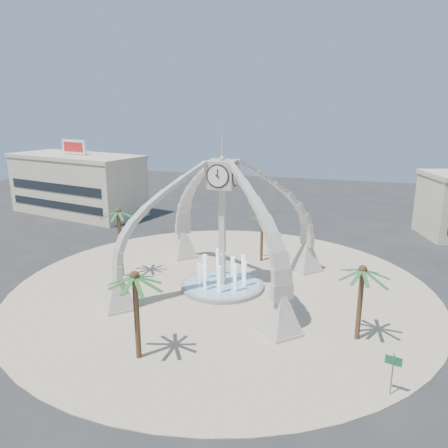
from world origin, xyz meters
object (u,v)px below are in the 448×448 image
(palm_north, at_px, (262,214))
(palm_east, at_px, (363,270))
(palm_south, at_px, (135,277))
(palm_west, at_px, (118,212))
(fountain, at_px, (222,285))
(clock_tower, at_px, (222,223))
(street_sign, at_px, (393,366))

(palm_north, bearing_deg, palm_east, -53.50)
(palm_south, bearing_deg, palm_west, 124.83)
(fountain, distance_m, palm_west, 12.56)
(clock_tower, bearing_deg, palm_west, -177.73)
(palm_north, relative_size, street_sign, 2.21)
(palm_north, distance_m, palm_south, 22.27)
(palm_west, bearing_deg, fountain, 2.27)
(palm_east, distance_m, palm_west, 24.12)
(palm_west, distance_m, palm_north, 15.51)
(palm_south, distance_m, street_sign, 16.98)
(palm_north, relative_size, palm_south, 0.91)
(palm_east, height_order, palm_west, palm_west)
(palm_west, bearing_deg, street_sign, -25.08)
(palm_west, xyz_separation_m, palm_south, (9.04, -12.99, -0.77))
(clock_tower, distance_m, street_sign, 19.77)
(palm_north, xyz_separation_m, palm_south, (-3.54, -21.98, 0.51))
(palm_west, relative_size, street_sign, 2.70)
(fountain, distance_m, palm_east, 15.00)
(street_sign, bearing_deg, palm_north, 135.17)
(palm_east, xyz_separation_m, palm_south, (-14.37, -7.33, 0.50))
(fountain, bearing_deg, palm_west, -177.73)
(palm_north, bearing_deg, palm_south, -99.14)
(clock_tower, height_order, fountain, clock_tower)
(palm_north, bearing_deg, fountain, -102.10)
(fountain, distance_m, street_sign, 19.34)
(palm_east, relative_size, palm_south, 0.92)
(palm_west, xyz_separation_m, palm_north, (12.57, 8.99, -1.28))
(clock_tower, xyz_separation_m, fountain, (0.00, 0.00, -6.20))
(clock_tower, relative_size, fountain, 2.24)
(street_sign, bearing_deg, clock_tower, 153.51)
(clock_tower, xyz_separation_m, palm_north, (1.84, 8.56, -0.98))
(palm_east, bearing_deg, palm_west, 166.42)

